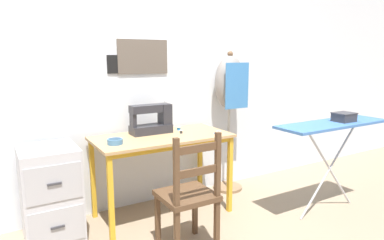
{
  "coord_description": "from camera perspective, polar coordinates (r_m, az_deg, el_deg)",
  "views": [
    {
      "loc": [
        -1.3,
        -2.43,
        1.47
      ],
      "look_at": [
        0.3,
        0.28,
        0.88
      ],
      "focal_mm": 32.0,
      "sensor_mm": 36.0,
      "label": 1
    }
  ],
  "objects": [
    {
      "name": "thread_spool_near_machine",
      "position": [
        3.17,
        -1.82,
        -2.03
      ],
      "size": [
        0.03,
        0.03,
        0.03
      ],
      "color": "black",
      "rests_on": "sewing_table"
    },
    {
      "name": "sewing_table",
      "position": [
        3.12,
        -4.89,
        -4.19
      ],
      "size": [
        1.23,
        0.62,
        0.76
      ],
      "color": "tan",
      "rests_on": "ground_plane"
    },
    {
      "name": "dress_form",
      "position": [
        3.69,
        6.3,
        5.08
      ],
      "size": [
        0.34,
        0.32,
        1.52
      ],
      "color": "#846647",
      "rests_on": "ground_plane"
    },
    {
      "name": "thread_spool_mid_table",
      "position": [
        3.32,
        -2.23,
        -1.45
      ],
      "size": [
        0.04,
        0.04,
        0.03
      ],
      "color": "#2875C1",
      "rests_on": "sewing_table"
    },
    {
      "name": "fabric_bowl",
      "position": [
        2.86,
        -12.71,
        -3.49
      ],
      "size": [
        0.13,
        0.13,
        0.04
      ],
      "color": "teal",
      "rests_on": "sewing_table"
    },
    {
      "name": "filing_cabinet",
      "position": [
        3.01,
        -22.49,
        -11.36
      ],
      "size": [
        0.43,
        0.5,
        0.77
      ],
      "color": "#B7B7BC",
      "rests_on": "ground_plane"
    },
    {
      "name": "wooden_chair",
      "position": [
        2.62,
        -0.56,
        -12.52
      ],
      "size": [
        0.4,
        0.38,
        0.93
      ],
      "color": "#513823",
      "rests_on": "ground_plane"
    },
    {
      "name": "wall_back",
      "position": [
        3.38,
        -7.93,
        7.2
      ],
      "size": [
        10.0,
        0.07,
        2.55
      ],
      "color": "silver",
      "rests_on": "ground_plane"
    },
    {
      "name": "ironing_board",
      "position": [
        3.41,
        22.41,
        -1.18
      ],
      "size": [
        1.18,
        0.34,
        0.87
      ],
      "color": "#3D6BAD",
      "rests_on": "ground_plane"
    },
    {
      "name": "sewing_machine",
      "position": [
        3.19,
        -6.54,
        0.05
      ],
      "size": [
        0.4,
        0.17,
        0.29
      ],
      "color": "#28282D",
      "rests_on": "sewing_table"
    },
    {
      "name": "ground_plane",
      "position": [
        3.12,
        -2.24,
        -17.47
      ],
      "size": [
        14.0,
        14.0,
        0.0
      ],
      "primitive_type": "plane",
      "color": "gray"
    },
    {
      "name": "scissors",
      "position": [
        3.22,
        4.1,
        -2.11
      ],
      "size": [
        0.12,
        0.11,
        0.01
      ],
      "color": "silver",
      "rests_on": "sewing_table"
    },
    {
      "name": "storage_box",
      "position": [
        3.49,
        24.01,
        0.46
      ],
      "size": [
        0.19,
        0.16,
        0.08
      ],
      "color": "#333338",
      "rests_on": "ironing_board"
    }
  ]
}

